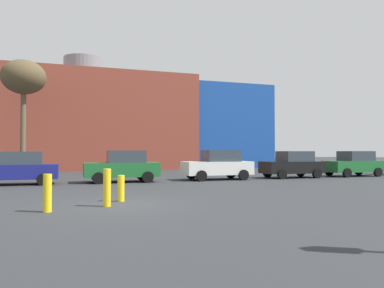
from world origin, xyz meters
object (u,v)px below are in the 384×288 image
Objects in this scene: parked_car_1 at (19,168)px; bare_tree_0 at (24,79)px; parked_car_3 at (218,165)px; parked_car_4 at (293,165)px; bollard_yellow_1 at (107,188)px; parked_car_2 at (123,166)px; bollard_yellow_0 at (121,188)px; parked_car_5 at (354,164)px; bollard_yellow_2 at (47,193)px.

parked_car_1 is 11.68m from bare_tree_0.
parked_car_3 is 1.03× the size of parked_car_4.
parked_car_2 is at bearing 79.48° from bollard_yellow_1.
parked_car_3 reaches higher than parked_car_1.
bollard_yellow_0 is 1.21m from bollard_yellow_1.
parked_car_2 reaches higher than bollard_yellow_0.
parked_car_5 reaches higher than parked_car_1.
parked_car_5 reaches higher than bollard_yellow_1.
bollard_yellow_0 is at bearing 49.56° from parked_car_3.
parked_car_3 reaches higher than parked_car_2.
bollard_yellow_2 is (1.96, -9.89, -0.32)m from parked_car_1.
parked_car_2 is (5.41, -0.00, 0.03)m from parked_car_1.
parked_car_5 is (21.76, -0.00, 0.02)m from parked_car_1.
parked_car_1 is 0.97× the size of parked_car_5.
bare_tree_0 is at bearing -38.29° from parked_car_3.
bare_tree_0 is at bearing -23.04° from parked_car_5.
bollard_yellow_1 is 1.81m from bollard_yellow_2.
bare_tree_0 is 20.90m from bollard_yellow_2.
parked_car_5 is 22.14m from bollard_yellow_2.
parked_car_2 is at bearing 0.00° from parked_car_4.
parked_car_3 is at bearing -180.00° from parked_car_2.
parked_car_4 reaches higher than bollard_yellow_1.
parked_car_4 reaches higher than bollard_yellow_2.
parked_car_4 is at bearing -180.00° from parked_car_1.
parked_car_4 is (5.40, -0.00, -0.03)m from parked_car_3.
bollard_yellow_2 is (-3.45, -9.89, -0.36)m from parked_car_2.
parked_car_3 is at bearing -0.00° from parked_car_4.
parked_car_5 is at bearing -180.00° from parked_car_2.
parked_car_4 is at bearing 180.00° from parked_car_3.
parked_car_2 is at bearing 180.00° from parked_car_1.
bollard_yellow_2 is at bearing 33.88° from parked_car_4.
bollard_yellow_2 is at bearing 101.19° from parked_car_1.
parked_car_3 reaches higher than bollard_yellow_0.
parked_car_2 is at bearing 82.01° from bollard_yellow_0.
bollard_yellow_0 is 0.84× the size of bollard_yellow_2.
bare_tree_0 is at bearing -28.71° from parked_car_4.
bollard_yellow_1 is (-0.57, -1.06, 0.14)m from bollard_yellow_0.
bollard_yellow_2 reaches higher than bollard_yellow_0.
parked_car_4 is at bearing 33.88° from bollard_yellow_2.
parked_car_2 is 0.47× the size of bare_tree_0.
bollard_yellow_0 is at bearing 33.61° from parked_car_4.
bare_tree_0 is 20.68m from bollard_yellow_1.
parked_car_4 is 16.02m from bollard_yellow_1.
parked_car_2 is at bearing -56.71° from bare_tree_0.
parked_car_1 is 3.38× the size of bollard_yellow_1.
parked_car_1 is at bearing 0.00° from parked_car_4.
parked_car_2 is 1.01× the size of parked_car_5.
bollard_yellow_2 is at bearing -161.98° from bollard_yellow_1.
parked_car_2 reaches higher than bollard_yellow_1.
bollard_yellow_2 is (2.89, -19.54, -6.83)m from bare_tree_0.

